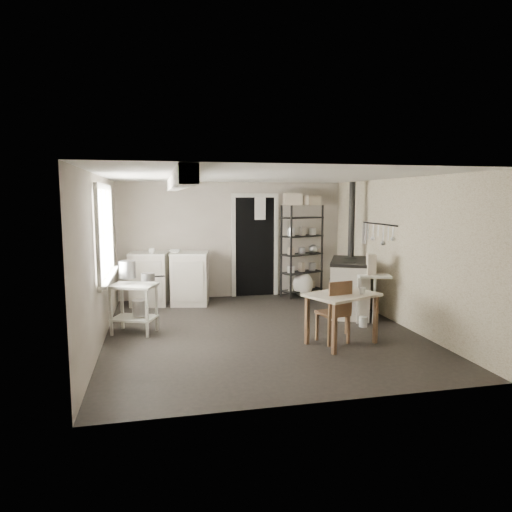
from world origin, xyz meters
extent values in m
plane|color=black|center=(0.00, 0.00, 0.00)|extent=(5.00, 5.00, 0.00)
plane|color=white|center=(0.00, 0.00, 2.30)|extent=(5.00, 5.00, 0.00)
cube|color=#B8AD9D|center=(0.00, 2.50, 1.15)|extent=(4.50, 0.02, 2.30)
cube|color=#B8AD9D|center=(0.00, -2.50, 1.15)|extent=(4.50, 0.02, 2.30)
cube|color=#B8AD9D|center=(-2.25, 0.00, 1.15)|extent=(0.02, 5.00, 2.30)
cube|color=#B8AD9D|center=(2.25, 0.00, 1.15)|extent=(0.02, 5.00, 2.30)
cylinder|color=#B1B1B4|center=(-1.92, 0.38, 0.94)|extent=(0.27, 0.27, 0.26)
cylinder|color=#B1B1B4|center=(-1.63, 0.21, 0.85)|extent=(0.26, 0.26, 0.11)
cylinder|color=#B1B1B4|center=(-1.76, 0.26, 0.39)|extent=(0.28, 0.28, 0.23)
imported|color=white|center=(-1.18, 1.99, 0.96)|extent=(0.33, 0.33, 0.07)
imported|color=white|center=(-1.58, 1.95, 0.97)|extent=(0.12, 0.12, 0.09)
imported|color=white|center=(1.12, 2.25, 1.36)|extent=(0.09, 0.09, 0.18)
cube|color=beige|center=(1.19, 2.30, 2.01)|extent=(0.39, 0.36, 0.24)
cube|color=beige|center=(1.54, 2.21, 1.99)|extent=(0.37, 0.35, 0.19)
cube|color=beige|center=(1.81, 0.07, 1.01)|extent=(0.19, 0.25, 0.33)
imported|color=white|center=(1.20, -0.92, 0.80)|extent=(0.10, 0.10, 0.09)
ellipsoid|color=white|center=(1.38, 2.15, 0.24)|extent=(0.42, 0.35, 0.50)
cylinder|color=white|center=(1.61, -0.13, 0.07)|extent=(0.14, 0.14, 0.16)
camera|label=1|loc=(-1.48, -6.51, 1.99)|focal=32.00mm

